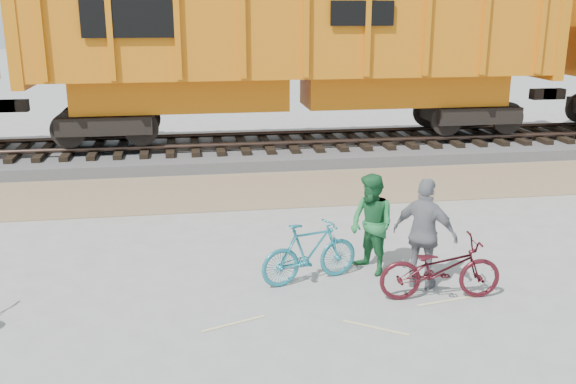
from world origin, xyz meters
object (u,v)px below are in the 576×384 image
Objects in this scene: bicycle_maroon at (440,268)px; person_man at (372,225)px; hopper_car_center at (295,45)px; bicycle_teal at (310,252)px; person_woman at (425,234)px.

bicycle_maroon is 1.31m from person_man.
hopper_car_center is 9.83m from bicycle_maroon.
bicycle_maroon is at bearing -132.52° from bicycle_teal.
person_man is at bearing -94.42° from bicycle_teal.
person_woman is at bearing -87.73° from hopper_car_center.
bicycle_teal reaches higher than bicycle_maroon.
bicycle_teal is at bearing -103.78° from person_man.
person_woman is at bearing 18.52° from bicycle_maroon.
hopper_car_center is at bearing 7.26° from bicycle_maroon.
person_man reaches higher than bicycle_teal.
hopper_car_center reaches higher than person_woman.
hopper_car_center is 9.35m from person_woman.
bicycle_teal is (-1.24, -8.62, -2.54)m from hopper_car_center.
hopper_car_center is 8.94× the size of person_man.
person_man is (-0.70, 1.06, 0.33)m from bicycle_maroon.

